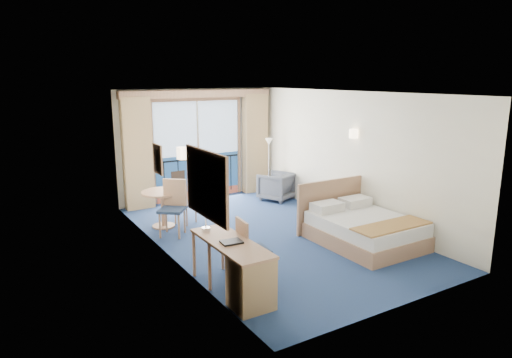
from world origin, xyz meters
name	(u,v)px	position (x,y,z in m)	size (l,w,h in m)	color
floor	(268,235)	(0.00, 0.00, 0.00)	(6.50, 6.50, 0.00)	navy
room_walls	(269,143)	(0.00, 0.00, 1.78)	(4.04, 6.54, 2.72)	white
balcony_door	(198,153)	(-0.01, 3.22, 1.14)	(2.36, 0.03, 2.52)	navy
curtain_left	(137,154)	(-1.55, 3.07, 1.28)	(0.65, 0.22, 2.55)	tan
curtain_right	(255,144)	(1.55, 3.07, 1.28)	(0.65, 0.22, 2.55)	tan
pelmet	(198,94)	(0.00, 3.10, 2.58)	(3.80, 0.25, 0.18)	tan
mirror	(206,184)	(-1.97, -1.50, 1.55)	(0.05, 1.25, 0.95)	tan
wall_print	(158,159)	(-1.97, 0.45, 1.60)	(0.04, 0.42, 0.52)	tan
sconce_left	(183,153)	(-1.94, -0.60, 1.85)	(0.18, 0.18, 0.18)	beige
sconce_right	(354,134)	(1.94, -0.15, 1.85)	(0.18, 0.18, 0.18)	beige
bed	(362,228)	(1.24, -1.24, 0.28)	(1.62, 1.92, 1.02)	tan
nightstand	(332,206)	(1.78, 0.23, 0.27)	(0.41, 0.39, 0.53)	tan
phone	(331,192)	(1.78, 0.28, 0.57)	(0.16, 0.13, 0.07)	white
armchair	(276,186)	(1.56, 2.08, 0.34)	(0.73, 0.75, 0.68)	#41464F
floor_lamp	(269,152)	(1.62, 2.52, 1.12)	(0.20, 0.20, 1.47)	silver
desk	(247,275)	(-1.72, -2.14, 0.41)	(0.55, 1.59, 0.75)	tan
desk_chair	(249,246)	(-1.32, -1.52, 0.54)	(0.46, 0.46, 0.96)	#1F2E49
folder	(231,242)	(-1.73, -1.75, 0.76)	(0.29, 0.22, 0.03)	black
desk_lamp	(205,206)	(-1.81, -1.09, 1.12)	(0.13, 0.13, 0.50)	silver
round_table	(163,200)	(-1.55, 1.53, 0.56)	(0.82, 0.82, 0.74)	tan
table_chair_a	(183,201)	(-1.14, 1.48, 0.49)	(0.51, 0.51, 0.87)	#1F2E49
table_chair_b	(173,204)	(-1.52, 1.01, 0.60)	(0.65, 0.65, 1.06)	#1F2E49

